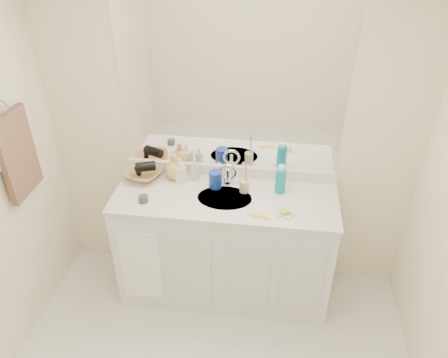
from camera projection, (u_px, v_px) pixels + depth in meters
name	position (u px, v px, depth m)	size (l,w,h in m)	color
wall_back	(230.00, 135.00, 3.00)	(2.60, 0.02, 2.40)	#FEEFC6
vanity_cabinet	(225.00, 246.00, 3.20)	(1.50, 0.55, 0.85)	silver
countertop	(225.00, 198.00, 2.96)	(1.52, 0.57, 0.03)	silver
backsplash	(230.00, 171.00, 3.14)	(1.52, 0.03, 0.08)	white
sink_basin	(225.00, 199.00, 2.94)	(0.37, 0.37, 0.02)	beige
faucet	(228.00, 176.00, 3.05)	(0.02, 0.02, 0.11)	silver
mirror	(231.00, 86.00, 2.80)	(1.48, 0.01, 1.20)	white
blue_mug	(215.00, 179.00, 3.01)	(0.09, 0.09, 0.12)	navy
tan_cup	(244.00, 186.00, 2.97)	(0.06, 0.06, 0.09)	tan
toothbrush	(246.00, 173.00, 2.91)	(0.01, 0.01, 0.18)	#EA3D63
mouthwash_bottle	(281.00, 181.00, 2.95)	(0.07, 0.07, 0.17)	#0C8A94
soap_dish	(285.00, 214.00, 2.77)	(0.10, 0.08, 0.01)	white
green_soap	(285.00, 212.00, 2.76)	(0.07, 0.05, 0.02)	#9EE337
orange_comb	(259.00, 217.00, 2.76)	(0.13, 0.03, 0.01)	#FFA51A
dark_jar	(143.00, 199.00, 2.88)	(0.06, 0.06, 0.04)	#393A40
soap_bottle_white	(195.00, 168.00, 3.08)	(0.07, 0.07, 0.17)	silver
soap_bottle_cream	(180.00, 170.00, 3.07)	(0.08, 0.08, 0.17)	beige
soap_bottle_yellow	(175.00, 166.00, 3.09)	(0.15, 0.15, 0.19)	#D6B653
wicker_basket	(144.00, 173.00, 3.13)	(0.26, 0.26, 0.06)	#B17D47
hair_dryer	(145.00, 167.00, 3.09)	(0.07, 0.07, 0.14)	black
towel_ring	(1.00, 109.00, 2.51)	(0.11, 0.11, 0.01)	silver
hand_towel	(18.00, 155.00, 2.68)	(0.04, 0.32, 0.55)	#4C3528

